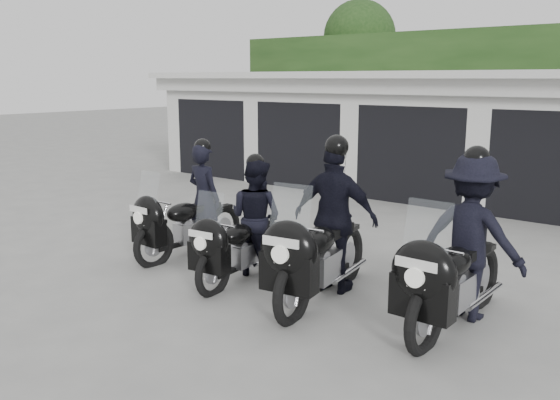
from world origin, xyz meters
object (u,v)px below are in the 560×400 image
Objects in this scene: police_bike_b at (248,225)px; police_bike_a at (190,209)px; police_bike_c at (328,228)px; police_bike_d at (465,247)px.

police_bike_a is at bearing 164.72° from police_bike_b.
police_bike_c reaches higher than police_bike_b.
police_bike_d reaches higher than police_bike_a.
police_bike_c is (2.76, -0.15, 0.15)m from police_bike_a.
police_bike_c is at bearing -1.54° from police_bike_b.
police_bike_a is 1.49m from police_bike_b.
police_bike_b is 3.02m from police_bike_d.
police_bike_b is 0.86× the size of police_bike_d.
police_bike_d is (4.46, 0.10, 0.14)m from police_bike_a.
police_bike_a reaches higher than police_bike_b.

